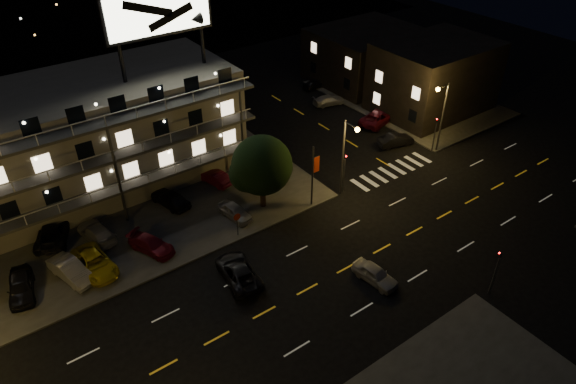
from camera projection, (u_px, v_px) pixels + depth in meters
ground at (327, 278)px, 40.57m from camera, size 140.00×140.00×0.00m
curb_nw at (71, 216)px, 47.04m from camera, size 44.00×24.00×0.15m
curb_ne at (405, 97)px, 68.21m from camera, size 16.00×24.00×0.15m
motel at (88, 136)px, 48.54m from camera, size 28.00×13.80×18.10m
side_bldg_front at (434, 77)px, 63.16m from camera, size 14.06×10.00×8.50m
side_bldg_back at (366, 55)px, 71.54m from camera, size 14.06×12.00×7.00m
streetlight_nc at (346, 151)px, 47.07m from camera, size 0.44×1.92×8.00m
streetlight_ne at (441, 111)px, 53.87m from camera, size 1.92×0.44×8.00m
signal_nw at (344, 169)px, 49.06m from camera, size 0.20×0.27×4.60m
signal_sw at (496, 269)px, 37.80m from camera, size 0.20×0.27×4.60m
signal_ne at (435, 131)px, 55.31m from camera, size 0.27×0.20×4.60m
banner_north at (313, 175)px, 46.62m from camera, size 0.83×0.16×6.40m
stop_sign at (237, 221)px, 43.82m from camera, size 0.91×0.11×2.61m
tree at (261, 167)px, 45.81m from camera, size 5.72×5.51×7.20m
lot_car_0 at (21, 286)px, 38.63m from camera, size 2.66×4.68×1.50m
lot_car_1 at (71, 270)px, 40.04m from camera, size 2.77×4.79×1.49m
lot_car_2 at (95, 263)px, 40.79m from camera, size 2.81×5.25×1.40m
lot_car_3 at (151, 244)px, 42.74m from camera, size 3.29×4.64×1.25m
lot_car_4 at (235, 212)px, 46.44m from camera, size 1.99×3.88×1.26m
lot_car_6 at (53, 232)px, 43.91m from camera, size 4.39×5.90×1.49m
lot_car_7 at (96, 232)px, 43.99m from camera, size 2.58×4.81×1.32m
lot_car_8 at (170, 198)px, 47.95m from camera, size 2.75×4.68×1.50m
lot_car_9 at (215, 177)px, 51.04m from camera, size 2.30×4.16×1.30m
side_car_0 at (395, 140)px, 57.45m from camera, size 4.42×2.41×1.38m
side_car_1 at (377, 117)px, 61.85m from camera, size 6.01×4.01×1.53m
side_car_2 at (329, 100)px, 66.21m from camera, size 4.49×2.55×1.23m
side_car_3 at (315, 84)px, 70.50m from camera, size 3.68×1.61×1.23m
road_car_east at (375, 274)px, 40.00m from camera, size 2.00×4.06×1.33m
road_car_west at (238, 272)px, 40.16m from camera, size 3.20×5.58×1.47m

